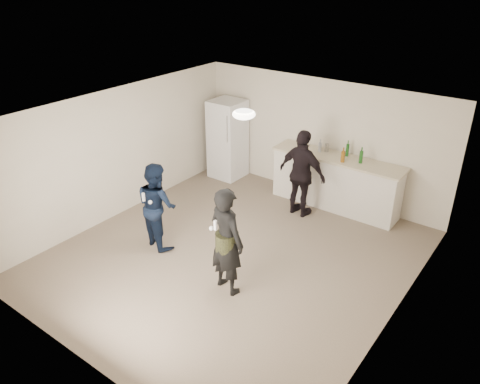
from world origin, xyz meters
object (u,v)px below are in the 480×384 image
Objects in this scene: spectator at (302,174)px; woman at (227,241)px; shaker at (327,148)px; counter at (335,183)px; fridge at (228,139)px; man at (157,205)px.

woman is at bearing 101.81° from spectator.
shaker is at bearing -76.03° from woman.
counter is 2.72m from fridge.
shaker is at bearing 5.07° from fridge.
shaker is at bearing 156.33° from counter.
fridge is (-2.70, -0.07, 0.38)m from counter.
shaker is at bearing -100.65° from man.
fridge reaches higher than woman.
woman is at bearing -174.73° from man.
fridge is at bearing -9.27° from spectator.
fridge is 4.23m from woman.
woman is at bearing -91.88° from counter.
counter is 3.66m from man.
spectator is at bearing -106.39° from man.
counter is at bearing -114.19° from spectator.
counter is at bearing -106.16° from man.
spectator is (-0.08, -0.83, -0.30)m from shaker.
fridge is 2.40m from shaker.
shaker is 3.64m from man.
man is at bearing 64.79° from spectator.
woman reaches higher than man.
man is (-1.87, -3.13, 0.25)m from counter.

